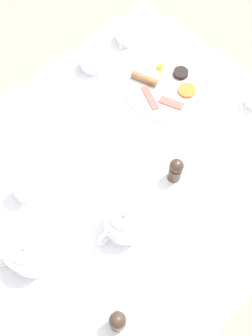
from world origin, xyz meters
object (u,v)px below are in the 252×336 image
breakfast_plate (165,86)px  teapot_near (125,221)px  fork_by_plate (241,230)px  salt_grinder (118,321)px  water_glass_tall (22,188)px  teapot_far (29,253)px  pepper_grinder (176,170)px  teacup_with_saucer_left (92,64)px  napkin_folded (60,154)px  teacup_with_saucer_right (127,36)px

breakfast_plate → teapot_near: bearing=120.8°
teapot_near → fork_by_plate: 0.35m
breakfast_plate → salt_grinder: bearing=124.7°
teapot_near → breakfast_plate: bearing=33.3°
water_glass_tall → breakfast_plate: bearing=-91.1°
breakfast_plate → teapot_far: size_ratio=1.54×
teapot_far → pepper_grinder: (-0.11, -0.48, 0.00)m
teapot_far → teacup_with_saucer_left: 0.71m
napkin_folded → water_glass_tall: bearing=101.6°
teacup_with_saucer_right → fork_by_plate: (-0.78, 0.28, -0.03)m
salt_grinder → pepper_grinder: bearing=-65.5°
teapot_far → salt_grinder: size_ratio=1.94×
breakfast_plate → teacup_with_saucer_right: (0.25, -0.06, 0.02)m
teapot_near → teacup_with_saucer_left: bearing=59.9°
teacup_with_saucer_left → pepper_grinder: pepper_grinder is taller
breakfast_plate → teacup_with_saucer_left: size_ratio=1.87×
teacup_with_saucer_right → fork_by_plate: 0.82m
teacup_with_saucer_right → pepper_grinder: 0.60m
salt_grinder → teapot_near: bearing=-47.4°
teacup_with_saucer_right → water_glass_tall: size_ratio=1.75×
breakfast_plate → water_glass_tall: 0.61m
pepper_grinder → teapot_near: bearing=92.5°
teapot_near → teacup_with_saucer_left: size_ratio=1.30×
salt_grinder → fork_by_plate: bearing=-98.2°
teapot_near → teapot_far: size_ratio=1.08×
pepper_grinder → napkin_folded: pepper_grinder is taller
pepper_grinder → napkin_folded: 0.38m
teacup_with_saucer_left → fork_by_plate: teacup_with_saucer_left is taller
breakfast_plate → teapot_near: 0.54m
water_glass_tall → pepper_grinder: size_ratio=0.92×
teacup_with_saucer_left → salt_grinder: (-0.70, 0.53, 0.02)m
teacup_with_saucer_right → salt_grinder: salt_grinder is taller
breakfast_plate → teacup_with_saucer_left: (0.24, 0.13, 0.02)m
salt_grinder → napkin_folded: (0.50, -0.22, -0.05)m
teapot_near → salt_grinder: 0.27m
teapot_near → teacup_with_saucer_right: size_ratio=1.30×
breakfast_plate → teacup_with_saucer_left: teacup_with_saucer_left is taller
teacup_with_saucer_right → salt_grinder: (-0.71, 0.72, 0.02)m
pepper_grinder → salt_grinder: bearing=114.5°
teapot_far → napkin_folded: 0.34m
teapot_near → teacup_with_saucer_right: teapot_near is taller
teacup_with_saucer_right → fork_by_plate: bearing=160.3°
breakfast_plate → teapot_far: teapot_far is taller
teapot_near → salt_grinder: (-0.18, 0.20, 0.00)m
teacup_with_saucer_left → water_glass_tall: size_ratio=1.75×
teacup_with_saucer_right → pepper_grinder: (-0.52, 0.29, 0.02)m
teapot_far → water_glass_tall: size_ratio=2.12×
breakfast_plate → napkin_folded: 0.45m
teapot_far → teacup_with_saucer_right: 0.87m
salt_grinder → teacup_with_saucer_right: bearing=-45.1°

